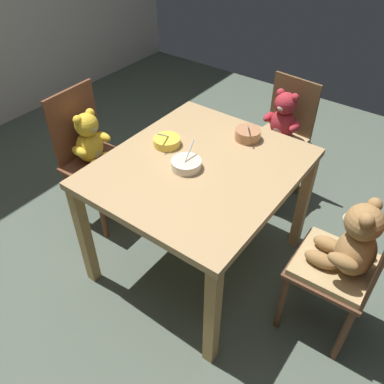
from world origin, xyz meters
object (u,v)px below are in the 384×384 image
(dining_table, at_px, (199,179))
(porridge_bowl_terracotta_near_right, at_px, (248,134))
(porridge_bowl_yellow_far_center, at_px, (167,141))
(teddy_chair_near_right, at_px, (280,131))
(porridge_bowl_cream_center, at_px, (186,164))
(teddy_chair_near_front, at_px, (349,254))
(teddy_chair_far_center, at_px, (91,148))

(dining_table, bearing_deg, porridge_bowl_terracotta_near_right, -11.07)
(dining_table, bearing_deg, porridge_bowl_yellow_far_center, 79.95)
(teddy_chair_near_right, bearing_deg, porridge_bowl_cream_center, -0.60)
(teddy_chair_near_front, distance_m, porridge_bowl_terracotta_near_right, 0.85)
(porridge_bowl_yellow_far_center, bearing_deg, porridge_bowl_terracotta_near_right, -45.68)
(teddy_chair_near_front, bearing_deg, porridge_bowl_cream_center, 5.03)
(teddy_chair_far_center, distance_m, teddy_chair_near_right, 1.28)
(dining_table, relative_size, porridge_bowl_terracotta_near_right, 7.13)
(teddy_chair_near_front, relative_size, teddy_chair_near_right, 1.01)
(dining_table, xyz_separation_m, teddy_chair_far_center, (-0.04, 0.83, -0.11))
(teddy_chair_far_center, height_order, teddy_chair_near_front, teddy_chair_far_center)
(teddy_chair_near_front, relative_size, porridge_bowl_terracotta_near_right, 5.89)
(teddy_chair_far_center, relative_size, teddy_chair_near_right, 1.05)
(dining_table, bearing_deg, porridge_bowl_cream_center, 146.87)
(teddy_chair_far_center, xyz_separation_m, porridge_bowl_cream_center, (-0.02, -0.79, 0.23))
(dining_table, height_order, porridge_bowl_cream_center, porridge_bowl_cream_center)
(teddy_chair_near_front, bearing_deg, teddy_chair_far_center, 0.93)
(teddy_chair_near_right, height_order, porridge_bowl_cream_center, teddy_chair_near_right)
(porridge_bowl_yellow_far_center, xyz_separation_m, porridge_bowl_terracotta_near_right, (0.32, -0.33, 0.01))
(porridge_bowl_cream_center, bearing_deg, teddy_chair_near_front, -83.08)
(teddy_chair_far_center, xyz_separation_m, porridge_bowl_terracotta_near_right, (0.41, -0.91, 0.24))
(dining_table, height_order, porridge_bowl_terracotta_near_right, porridge_bowl_terracotta_near_right)
(porridge_bowl_terracotta_near_right, bearing_deg, teddy_chair_far_center, 114.16)
(dining_table, height_order, teddy_chair_near_front, teddy_chair_near_front)
(teddy_chair_near_right, bearing_deg, dining_table, 1.61)
(porridge_bowl_yellow_far_center, bearing_deg, dining_table, -100.05)
(teddy_chair_far_center, relative_size, porridge_bowl_cream_center, 5.50)
(teddy_chair_far_center, distance_m, porridge_bowl_yellow_far_center, 0.63)
(porridge_bowl_yellow_far_center, bearing_deg, porridge_bowl_cream_center, -116.30)
(teddy_chair_far_center, relative_size, porridge_bowl_terracotta_near_right, 6.12)
(teddy_chair_near_right, relative_size, porridge_bowl_yellow_far_center, 5.46)
(porridge_bowl_yellow_far_center, relative_size, porridge_bowl_terracotta_near_right, 1.07)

